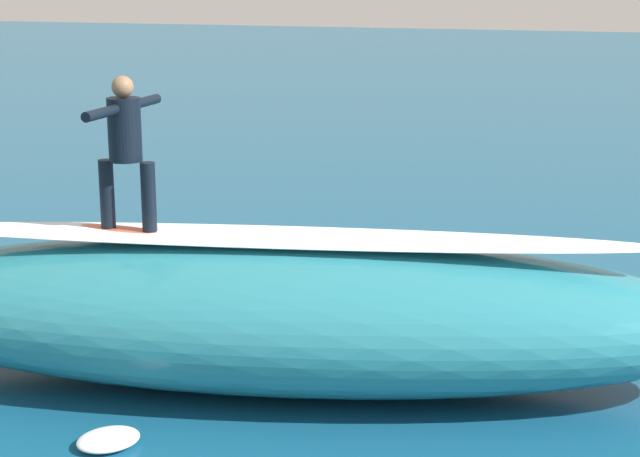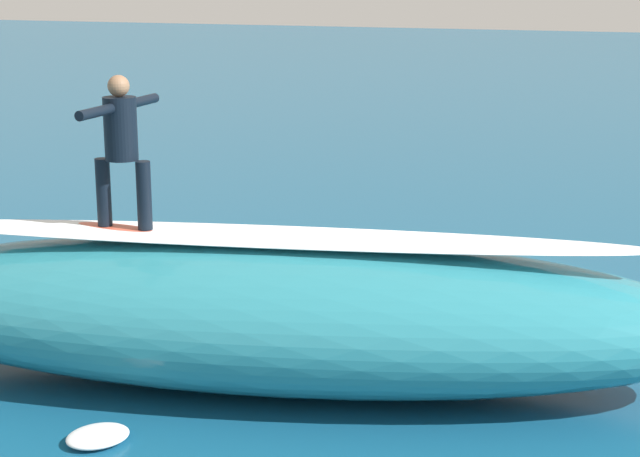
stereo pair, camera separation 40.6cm
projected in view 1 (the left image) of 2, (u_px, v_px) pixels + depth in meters
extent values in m
plane|color=#145175|center=(357.00, 311.00, 12.97)|extent=(120.00, 120.00, 0.00)
ellipsoid|color=teal|center=(278.00, 313.00, 10.55)|extent=(9.36, 4.16, 1.52)
ellipsoid|color=white|center=(277.00, 237.00, 10.35)|extent=(7.72, 2.32, 0.08)
ellipsoid|color=#E0563D|center=(129.00, 233.00, 10.51)|extent=(1.89, 0.51, 0.08)
cylinder|color=black|center=(107.00, 194.00, 10.49)|extent=(0.15, 0.15, 0.70)
cylinder|color=black|center=(149.00, 197.00, 10.35)|extent=(0.15, 0.15, 0.70)
cylinder|color=black|center=(125.00, 130.00, 10.25)|extent=(0.34, 0.34, 0.63)
sphere|color=#936B4C|center=(123.00, 87.00, 10.15)|extent=(0.22, 0.22, 0.22)
cylinder|color=black|center=(101.00, 113.00, 9.78)|extent=(0.10, 0.57, 0.10)
cylinder|color=black|center=(145.00, 102.00, 10.62)|extent=(0.10, 0.57, 0.10)
ellipsoid|color=silver|center=(464.00, 285.00, 13.92)|extent=(2.04, 1.61, 0.06)
cylinder|color=black|center=(464.00, 272.00, 13.88)|extent=(0.89, 0.73, 0.31)
sphere|color=tan|center=(494.00, 276.00, 13.47)|extent=(0.22, 0.22, 0.22)
cylinder|color=black|center=(418.00, 266.00, 14.44)|extent=(0.68, 0.51, 0.14)
cylinder|color=black|center=(427.00, 264.00, 14.55)|extent=(0.68, 0.51, 0.14)
ellipsoid|color=white|center=(108.00, 439.00, 9.30)|extent=(0.73, 0.76, 0.12)
ellipsoid|color=white|center=(172.00, 303.00, 13.00)|extent=(1.11, 0.90, 0.16)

